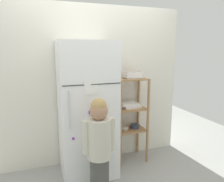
{
  "coord_description": "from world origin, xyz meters",
  "views": [
    {
      "loc": [
        -0.78,
        -2.64,
        1.63
      ],
      "look_at": [
        0.16,
        0.02,
        1.09
      ],
      "focal_mm": 34.93,
      "sensor_mm": 36.0,
      "label": 1
    }
  ],
  "objects_px": {
    "child_standing": "(99,138)",
    "fruit_bin": "(134,75)",
    "pantry_shelf_unit": "(130,112)",
    "refrigerator": "(87,110)"
  },
  "relations": [
    {
      "from": "child_standing",
      "to": "fruit_bin",
      "type": "bearing_deg",
      "value": 42.36
    },
    {
      "from": "child_standing",
      "to": "pantry_shelf_unit",
      "type": "bearing_deg",
      "value": 44.62
    },
    {
      "from": "child_standing",
      "to": "fruit_bin",
      "type": "xyz_separation_m",
      "value": [
        0.71,
        0.64,
        0.59
      ]
    },
    {
      "from": "refrigerator",
      "to": "pantry_shelf_unit",
      "type": "height_order",
      "value": "refrigerator"
    },
    {
      "from": "child_standing",
      "to": "refrigerator",
      "type": "bearing_deg",
      "value": 90.79
    },
    {
      "from": "child_standing",
      "to": "fruit_bin",
      "type": "distance_m",
      "value": 1.12
    },
    {
      "from": "refrigerator",
      "to": "child_standing",
      "type": "distance_m",
      "value": 0.55
    },
    {
      "from": "refrigerator",
      "to": "child_standing",
      "type": "bearing_deg",
      "value": -89.21
    },
    {
      "from": "pantry_shelf_unit",
      "to": "fruit_bin",
      "type": "height_order",
      "value": "fruit_bin"
    },
    {
      "from": "refrigerator",
      "to": "child_standing",
      "type": "relative_size",
      "value": 1.54
    }
  ]
}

